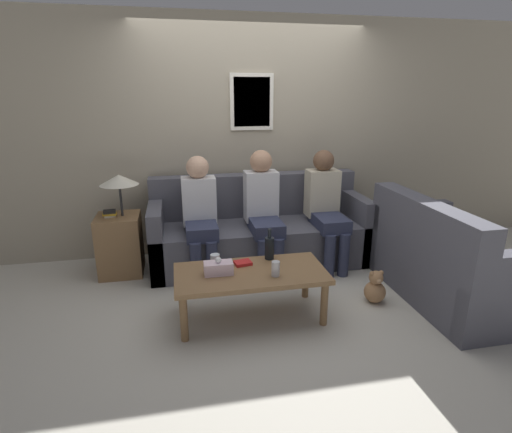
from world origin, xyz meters
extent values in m
plane|color=beige|center=(0.00, 0.00, 0.00)|extent=(16.00, 16.00, 0.00)
cube|color=#9E937F|center=(0.00, 0.94, 1.30)|extent=(9.00, 0.06, 2.60)
cube|color=silver|center=(0.00, 0.90, 1.70)|extent=(0.48, 0.02, 0.60)
cube|color=beige|center=(0.00, 0.89, 1.70)|extent=(0.40, 0.01, 0.52)
cube|color=#4C4C56|center=(0.00, 0.45, 0.23)|extent=(2.32, 0.83, 0.45)
cube|color=#4C4C56|center=(0.00, 0.76, 0.69)|extent=(2.32, 0.20, 0.47)
cube|color=#4C4C56|center=(-1.09, 0.45, 0.36)|extent=(0.14, 0.83, 0.72)
cube|color=#4C4C56|center=(1.09, 0.45, 0.36)|extent=(0.14, 0.83, 0.72)
cube|color=#4C4C56|center=(1.52, -0.67, 0.23)|extent=(0.83, 1.49, 0.45)
cube|color=#4C4C56|center=(1.21, -0.67, 0.69)|extent=(0.20, 1.49, 0.47)
cube|color=#4C4C56|center=(1.52, -1.34, 0.36)|extent=(0.83, 0.14, 0.72)
cube|color=#4C4C56|center=(1.52, 0.01, 0.36)|extent=(0.83, 0.14, 0.72)
cube|color=olive|center=(-0.31, -0.64, 0.39)|extent=(1.23, 0.59, 0.04)
cylinder|color=olive|center=(-0.86, -0.88, 0.19)|extent=(0.06, 0.06, 0.37)
cylinder|color=olive|center=(0.25, -0.88, 0.19)|extent=(0.06, 0.06, 0.37)
cylinder|color=olive|center=(-0.86, -0.41, 0.19)|extent=(0.06, 0.06, 0.37)
cylinder|color=olive|center=(0.25, -0.41, 0.19)|extent=(0.06, 0.06, 0.37)
cube|color=olive|center=(-1.46, 0.46, 0.31)|extent=(0.43, 0.43, 0.62)
cylinder|color=#262628|center=(-1.41, 0.46, 0.79)|extent=(0.02, 0.02, 0.34)
cone|color=beige|center=(-1.41, 0.46, 0.99)|extent=(0.37, 0.37, 0.10)
cube|color=beige|center=(-1.53, 0.44, 0.63)|extent=(0.11, 0.08, 0.02)
cube|color=gold|center=(-1.53, 0.44, 0.65)|extent=(0.13, 0.08, 0.02)
cube|color=black|center=(-1.53, 0.44, 0.67)|extent=(0.13, 0.10, 0.03)
cylinder|color=black|center=(-0.10, -0.42, 0.51)|extent=(0.08, 0.08, 0.19)
cylinder|color=black|center=(-0.10, -0.42, 0.65)|extent=(0.03, 0.03, 0.08)
cylinder|color=silver|center=(-0.58, -0.46, 0.46)|extent=(0.08, 0.08, 0.10)
cube|color=red|center=(-0.35, -0.49, 0.43)|extent=(0.15, 0.13, 0.03)
cylinder|color=#BCBCC1|center=(-0.13, -0.76, 0.47)|extent=(0.07, 0.07, 0.12)
cube|color=silver|center=(-0.57, -0.64, 0.46)|extent=(0.23, 0.12, 0.10)
sphere|color=white|center=(-0.57, -0.64, 0.53)|extent=(0.05, 0.05, 0.05)
cube|color=#2D334C|center=(-0.64, 0.20, 0.50)|extent=(0.31, 0.43, 0.14)
cylinder|color=#2D334C|center=(-0.72, -0.01, 0.23)|extent=(0.11, 0.11, 0.45)
cylinder|color=#2D334C|center=(-0.57, -0.01, 0.23)|extent=(0.11, 0.11, 0.45)
cube|color=silver|center=(-0.64, 0.42, 0.75)|extent=(0.34, 0.22, 0.48)
sphere|color=tan|center=(-0.64, 0.42, 1.09)|extent=(0.23, 0.23, 0.23)
cube|color=#2D334C|center=(0.00, 0.17, 0.50)|extent=(0.31, 0.47, 0.14)
cylinder|color=#2D334C|center=(-0.08, -0.06, 0.23)|extent=(0.11, 0.11, 0.45)
cylinder|color=#2D334C|center=(0.08, -0.06, 0.23)|extent=(0.11, 0.11, 0.45)
cube|color=silver|center=(0.00, 0.41, 0.76)|extent=(0.34, 0.22, 0.52)
sphere|color=tan|center=(0.00, 0.41, 1.13)|extent=(0.23, 0.23, 0.23)
cube|color=#2D334C|center=(0.69, 0.19, 0.50)|extent=(0.31, 0.49, 0.14)
cylinder|color=#2D334C|center=(0.61, -0.06, 0.23)|extent=(0.11, 0.11, 0.45)
cylinder|color=#2D334C|center=(0.76, -0.06, 0.23)|extent=(0.11, 0.11, 0.45)
cube|color=beige|center=(0.69, 0.44, 0.76)|extent=(0.34, 0.22, 0.50)
sphere|color=brown|center=(0.69, 0.44, 1.11)|extent=(0.22, 0.22, 0.22)
sphere|color=#A87A51|center=(0.83, -0.62, 0.10)|extent=(0.19, 0.19, 0.19)
sphere|color=#A87A51|center=(0.83, -0.62, 0.24)|extent=(0.13, 0.13, 0.13)
sphere|color=#A87A51|center=(0.78, -0.62, 0.28)|extent=(0.04, 0.04, 0.04)
sphere|color=#A87A51|center=(0.87, -0.62, 0.28)|extent=(0.04, 0.04, 0.04)
sphere|color=tan|center=(0.83, -0.67, 0.23)|extent=(0.05, 0.05, 0.05)
camera|label=1|loc=(-0.85, -3.55, 1.81)|focal=28.00mm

